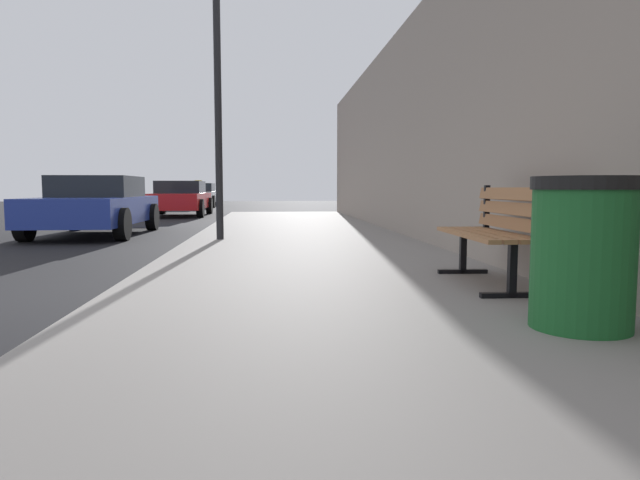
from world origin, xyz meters
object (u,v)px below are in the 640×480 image
car_blue (96,205)px  car_red (180,198)px  trash_bin (582,252)px  street_lamp (217,54)px  bench (495,228)px  car_white (198,195)px

car_blue → car_red: same height
trash_bin → car_red: size_ratio=0.21×
trash_bin → street_lamp: street_lamp is taller
bench → car_red: car_red is taller
car_blue → car_red: 8.60m
car_blue → car_red: (0.45, 8.59, 0.00)m
bench → car_red: (-5.28, 16.23, -0.01)m
car_blue → car_white: 18.17m
car_red → trash_bin: bearing=106.2°
street_lamp → car_blue: (-2.88, 2.91, -2.55)m
trash_bin → street_lamp: bearing=113.4°
car_red → car_white: 9.60m
trash_bin → car_blue: size_ratio=0.21×
car_blue → car_white: size_ratio=1.00×
bench → street_lamp: bearing=123.1°
bench → car_white: (-5.83, 25.81, -0.01)m
street_lamp → car_blue: 4.83m
trash_bin → street_lamp: (-2.74, 6.33, 2.58)m
bench → trash_bin: trash_bin is taller
bench → street_lamp: 6.08m
street_lamp → car_blue: bearing=134.7°
car_blue → street_lamp: bearing=134.7°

